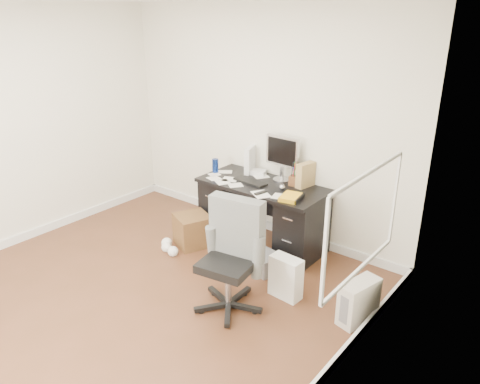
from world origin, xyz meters
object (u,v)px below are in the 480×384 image
object	(u,v)px
lcd_monitor	(282,158)
keyboard	(250,182)
wicker_basket	(193,230)
office_chair	(228,259)
desk	(262,212)
pc_tower	(359,301)

from	to	relation	value
lcd_monitor	keyboard	size ratio (longest dim) A/B	1.29
keyboard	wicker_basket	distance (m)	0.89
keyboard	office_chair	xyz separation A→B (m)	(0.67, -1.21, -0.23)
desk	pc_tower	world-z (taller)	desk
lcd_monitor	office_chair	bearing A→B (deg)	-72.80
desk	pc_tower	bearing A→B (deg)	-23.70
desk	keyboard	world-z (taller)	keyboard
pc_tower	office_chair	bearing A→B (deg)	-137.26
desk	keyboard	size ratio (longest dim) A/B	3.58
office_chair	wicker_basket	bearing A→B (deg)	138.54
desk	keyboard	bearing A→B (deg)	-157.71
keyboard	wicker_basket	size ratio (longest dim) A/B	1.12
lcd_monitor	pc_tower	distance (m)	1.90
pc_tower	wicker_basket	distance (m)	2.17
lcd_monitor	office_chair	size ratio (longest dim) A/B	0.51
pc_tower	keyboard	bearing A→B (deg)	173.19
wicker_basket	desk	bearing A→B (deg)	42.23
desk	office_chair	xyz separation A→B (m)	(0.53, -1.26, 0.13)
lcd_monitor	wicker_basket	bearing A→B (deg)	-131.28
office_chair	desk	bearing A→B (deg)	103.20
keyboard	wicker_basket	xyz separation A→B (m)	(-0.47, -0.50, -0.58)
keyboard	office_chair	world-z (taller)	office_chair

